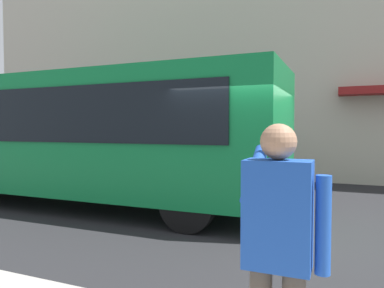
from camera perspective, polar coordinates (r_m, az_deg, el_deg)
ground_plane at (r=6.90m, az=9.76°, el=-12.89°), size 60.00×60.00×0.00m
building_facade_far at (r=14.00m, az=16.76°, el=19.63°), size 28.00×1.55×12.00m
red_bus at (r=8.79m, az=-16.11°, el=1.44°), size 9.05×2.54×3.08m
pedestrian_photographer at (r=2.34m, az=13.47°, el=-14.46°), size 0.53×0.52×1.70m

